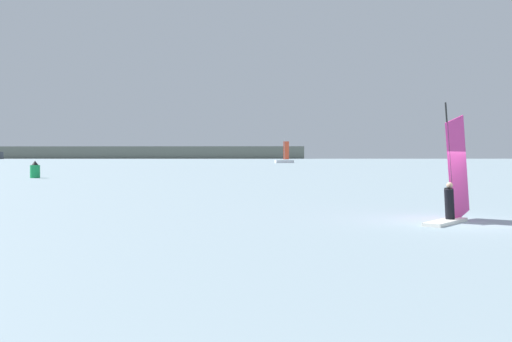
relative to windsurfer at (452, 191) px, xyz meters
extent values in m
plane|color=gray|center=(0.18, -0.27, -1.11)|extent=(4000.00, 4000.00, 0.00)
cube|color=white|center=(-0.49, -0.40, -1.05)|extent=(2.44, 2.16, 0.12)
cylinder|color=black|center=(-0.23, -0.18, 1.03)|extent=(0.76, 0.64, 4.07)
cube|color=#D8338C|center=(0.41, 0.33, 0.78)|extent=(1.94, 1.59, 3.90)
cylinder|color=black|center=(0.11, 0.09, 0.12)|extent=(1.37, 1.13, 0.04)
cylinder|color=black|center=(-0.22, -0.18, -0.45)|extent=(0.57, 0.55, 1.11)
sphere|color=tan|center=(-0.22, -0.18, 0.20)|extent=(0.22, 0.22, 0.22)
cube|color=#60665B|center=(-60.86, 1200.75, 9.20)|extent=(871.31, 590.57, 20.62)
cylinder|color=#19994C|center=(-21.19, 50.01, -0.40)|extent=(1.06, 1.06, 1.43)
cone|color=black|center=(-21.19, 50.01, 0.57)|extent=(0.74, 0.74, 0.50)
cube|color=white|center=(51.81, 213.05, -0.51)|extent=(7.69, 2.76, 1.21)
cylinder|color=#B2B2B7|center=(51.81, 213.05, 4.49)|extent=(0.16, 0.16, 8.78)
cube|color=#E54C2D|center=(52.61, 213.08, 4.05)|extent=(2.40, 0.18, 7.38)
camera|label=1|loc=(-11.23, -18.68, 1.18)|focal=41.13mm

